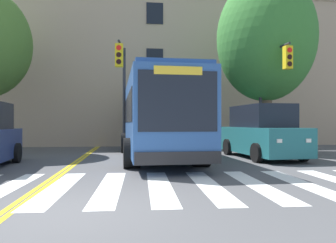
# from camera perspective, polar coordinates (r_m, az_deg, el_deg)

# --- Properties ---
(ground_plane) EXTENTS (120.00, 120.00, 0.00)m
(ground_plane) POSITION_cam_1_polar(r_m,az_deg,el_deg) (6.09, -17.32, -14.86)
(ground_plane) COLOR #4C4C4F
(crosswalk) EXTENTS (16.29, 4.80, 0.01)m
(crosswalk) POSITION_cam_1_polar(r_m,az_deg,el_deg) (8.19, -14.33, -11.03)
(crosswalk) COLOR white
(crosswalk) RESTS_ON ground
(lane_line_yellow_inner) EXTENTS (0.12, 36.00, 0.01)m
(lane_line_yellow_inner) POSITION_cam_1_polar(r_m,az_deg,el_deg) (22.14, -12.22, -4.23)
(lane_line_yellow_inner) COLOR gold
(lane_line_yellow_inner) RESTS_ON ground
(lane_line_yellow_outer) EXTENTS (0.12, 36.00, 0.01)m
(lane_line_yellow_outer) POSITION_cam_1_polar(r_m,az_deg,el_deg) (22.12, -11.80, -4.23)
(lane_line_yellow_outer) COLOR gold
(lane_line_yellow_outer) RESTS_ON ground
(city_bus) EXTENTS (3.27, 11.23, 3.41)m
(city_bus) POSITION_cam_1_polar(r_m,az_deg,el_deg) (14.66, -2.22, 0.94)
(city_bus) COLOR #2D5699
(city_bus) RESTS_ON ground
(car_teal_far_lane) EXTENTS (2.45, 5.23, 2.32)m
(car_teal_far_lane) POSITION_cam_1_polar(r_m,az_deg,el_deg) (15.02, 15.96, -1.93)
(car_teal_far_lane) COLOR #236B70
(car_teal_far_lane) RESTS_ON ground
(traffic_light_near_corner) EXTENTS (0.51, 2.67, 5.34)m
(traffic_light_near_corner) POSITION_cam_1_polar(r_m,az_deg,el_deg) (16.48, 17.55, 6.88)
(traffic_light_near_corner) COLOR #28282D
(traffic_light_near_corner) RESTS_ON ground
(traffic_light_overhead) EXTENTS (0.42, 2.96, 5.41)m
(traffic_light_overhead) POSITION_cam_1_polar(r_m,az_deg,el_deg) (16.00, -7.99, 7.33)
(traffic_light_overhead) COLOR #28282D
(traffic_light_overhead) RESTS_ON ground
(street_tree_curbside_large) EXTENTS (7.05, 7.02, 9.29)m
(street_tree_curbside_large) POSITION_cam_1_polar(r_m,az_deg,el_deg) (18.41, 16.63, 13.63)
(street_tree_curbside_large) COLOR brown
(street_tree_curbside_large) RESTS_ON ground
(building_facade) EXTENTS (43.52, 9.41, 10.87)m
(building_facade) POSITION_cam_1_polar(r_m,az_deg,el_deg) (26.54, -3.06, 8.19)
(building_facade) COLOR tan
(building_facade) RESTS_ON ground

